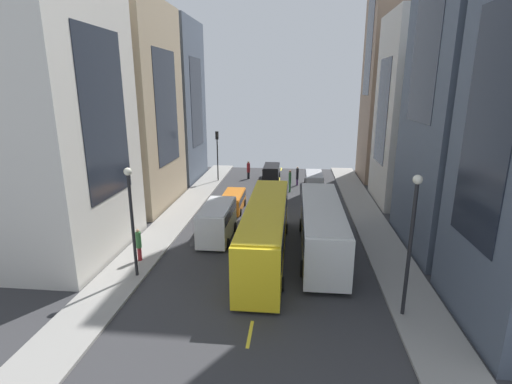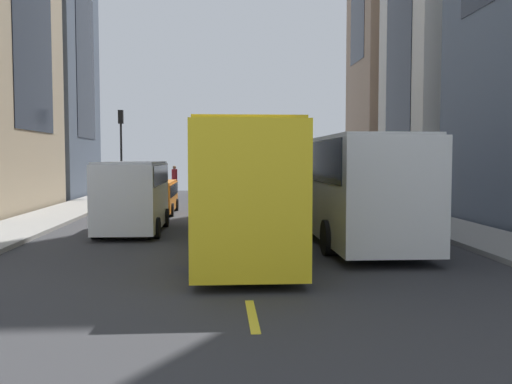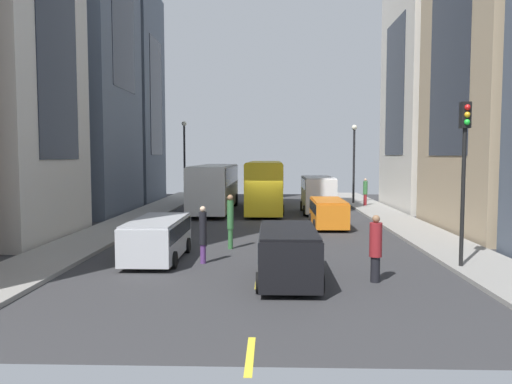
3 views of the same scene
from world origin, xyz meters
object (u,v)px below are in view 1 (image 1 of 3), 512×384
at_px(pedestrian_waiting_curb, 297,175).
at_px(streetcar_yellow, 266,226).
at_px(pedestrian_crossing_mid, 248,170).
at_px(car_orange_0, 233,200).
at_px(delivery_van_white, 217,219).
at_px(pedestrian_crossing_near, 290,180).
at_px(car_silver_1, 314,179).
at_px(car_black_2, 271,171).
at_px(city_bus_white, 322,224).
at_px(pedestrian_walking_far, 139,244).
at_px(traffic_light_near_corner, 217,147).

bearing_deg(pedestrian_waiting_curb, streetcar_yellow, 60.92).
bearing_deg(pedestrian_crossing_mid, car_orange_0, 178.06).
height_order(streetcar_yellow, pedestrian_crossing_mid, streetcar_yellow).
height_order(delivery_van_white, pedestrian_crossing_near, delivery_van_white).
height_order(streetcar_yellow, pedestrian_crossing_near, streetcar_yellow).
xyz_separation_m(car_orange_0, car_silver_1, (-7.64, -9.07, 0.01)).
relative_size(car_orange_0, pedestrian_crossing_near, 1.95).
bearing_deg(pedestrian_crossing_near, car_silver_1, -168.15).
height_order(streetcar_yellow, car_black_2, streetcar_yellow).
distance_m(city_bus_white, delivery_van_white, 7.58).
xyz_separation_m(pedestrian_walking_far, pedestrian_crossing_mid, (-4.09, -23.44, -0.14)).
bearing_deg(pedestrian_walking_far, streetcar_yellow, 2.97).
distance_m(streetcar_yellow, pedestrian_waiting_curb, 19.30).
bearing_deg(car_black_2, pedestrian_waiting_curb, 139.58).
xyz_separation_m(delivery_van_white, pedestrian_walking_far, (4.13, 4.35, -0.23)).
bearing_deg(pedestrian_crossing_mid, pedestrian_crossing_near, -139.75).
xyz_separation_m(pedestrian_crossing_mid, pedestrian_crossing_near, (-5.09, 5.53, 0.16)).
bearing_deg(car_silver_1, pedestrian_waiting_curb, -17.88).
xyz_separation_m(pedestrian_walking_far, pedestrian_crossing_near, (-9.18, -17.91, 0.02)).
bearing_deg(car_silver_1, city_bus_white, 89.10).
bearing_deg(car_silver_1, pedestrian_walking_far, 59.71).
distance_m(pedestrian_walking_far, pedestrian_crossing_near, 20.12).
bearing_deg(traffic_light_near_corner, delivery_van_white, 101.20).
distance_m(car_orange_0, car_silver_1, 11.86).
relative_size(car_silver_1, pedestrian_crossing_near, 1.99).
height_order(delivery_van_white, traffic_light_near_corner, traffic_light_near_corner).
height_order(car_silver_1, pedestrian_waiting_curb, pedestrian_waiting_curb).
height_order(car_orange_0, pedestrian_crossing_mid, pedestrian_crossing_mid).
height_order(streetcar_yellow, car_orange_0, streetcar_yellow).
xyz_separation_m(car_silver_1, pedestrian_crossing_mid, (7.74, -3.20, 0.19)).
bearing_deg(streetcar_yellow, pedestrian_crossing_mid, -80.08).
distance_m(delivery_van_white, pedestrian_crossing_near, 14.47).
height_order(city_bus_white, pedestrian_crossing_mid, city_bus_white).
distance_m(car_silver_1, pedestrian_walking_far, 23.44).
relative_size(car_black_2, pedestrian_crossing_near, 1.82).
relative_size(car_silver_1, pedestrian_crossing_mid, 2.18).
bearing_deg(pedestrian_crossing_near, traffic_light_near_corner, -53.56).
bearing_deg(streetcar_yellow, pedestrian_crossing_near, -94.53).
height_order(car_silver_1, pedestrian_walking_far, pedestrian_walking_far).
relative_size(pedestrian_crossing_mid, traffic_light_near_corner, 0.38).
xyz_separation_m(car_orange_0, pedestrian_walking_far, (4.18, 11.17, 0.35)).
bearing_deg(pedestrian_crossing_near, car_black_2, -97.04).
bearing_deg(car_orange_0, pedestrian_crossing_near, -126.57).
height_order(city_bus_white, streetcar_yellow, streetcar_yellow).
bearing_deg(car_black_2, traffic_light_near_corner, 16.37).
xyz_separation_m(streetcar_yellow, pedestrian_crossing_mid, (3.81, -21.76, -0.99)).
height_order(city_bus_white, pedestrian_walking_far, city_bus_white).
bearing_deg(pedestrian_crossing_near, pedestrian_crossing_mid, -76.97).
bearing_deg(pedestrian_waiting_curb, car_silver_1, 139.22).
relative_size(car_black_2, traffic_light_near_corner, 0.75).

